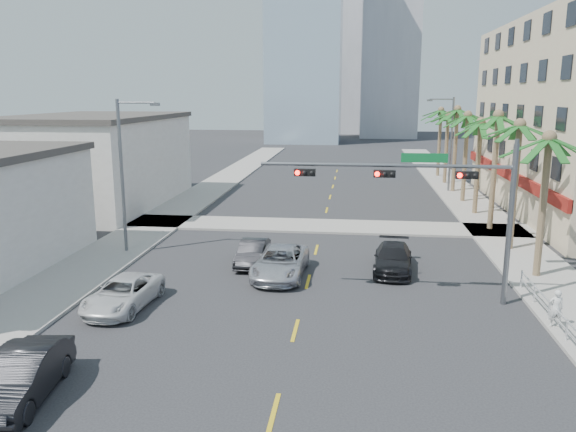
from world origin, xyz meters
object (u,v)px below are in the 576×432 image
object	(u,v)px
traffic_signal_mast	(436,192)
car_parked_mid	(21,376)
car_lane_center	(280,262)
pedestrian	(556,308)
car_lane_left	(253,253)
car_lane_right	(393,258)
car_parked_far	(123,294)

from	to	relation	value
traffic_signal_mast	car_parked_mid	xyz separation A→B (m)	(-13.58, -10.12, -4.29)
car_parked_mid	car_lane_center	size ratio (longest dim) A/B	0.87
traffic_signal_mast	pedestrian	bearing A→B (deg)	-30.52
car_lane_center	pedestrian	world-z (taller)	pedestrian
car_lane_left	car_lane_right	bearing A→B (deg)	-1.96
car_parked_mid	car_parked_far	world-z (taller)	car_parked_mid
car_lane_center	car_lane_right	size ratio (longest dim) A/B	1.12
car_parked_mid	car_parked_far	bearing A→B (deg)	82.64
traffic_signal_mast	car_parked_mid	bearing A→B (deg)	-143.30
traffic_signal_mast	pedestrian	distance (m)	6.68
car_parked_far	traffic_signal_mast	bearing A→B (deg)	14.33
car_lane_center	pedestrian	bearing A→B (deg)	-22.74
car_parked_mid	car_parked_far	distance (m)	7.68
car_parked_mid	car_lane_center	distance (m)	14.35
traffic_signal_mast	pedestrian	world-z (taller)	traffic_signal_mast
car_parked_far	car_lane_left	xyz separation A→B (m)	(4.50, 7.09, 0.00)
car_lane_center	pedestrian	xyz separation A→B (m)	(11.80, -5.43, 0.17)
traffic_signal_mast	car_lane_left	size ratio (longest dim) A/B	2.73
car_parked_mid	car_lane_right	bearing A→B (deg)	42.64
traffic_signal_mast	pedestrian	xyz separation A→B (m)	(4.52, -2.66, -4.14)
traffic_signal_mast	car_parked_mid	distance (m)	17.48
car_parked_far	car_lane_center	xyz separation A→B (m)	(6.30, 5.21, 0.09)
car_parked_mid	pedestrian	xyz separation A→B (m)	(18.10, 7.46, 0.15)
traffic_signal_mast	car_parked_mid	size ratio (longest dim) A/B	2.36
car_lane_left	car_lane_right	world-z (taller)	car_lane_right
traffic_signal_mast	car_parked_far	xyz separation A→B (m)	(-13.58, -2.44, -4.40)
traffic_signal_mast	car_lane_left	xyz separation A→B (m)	(-9.08, 4.65, -4.39)
traffic_signal_mast	car_lane_left	distance (m)	11.11
car_parked_far	car_lane_center	distance (m)	8.18
car_parked_mid	car_parked_far	size ratio (longest dim) A/B	0.98
car_parked_mid	car_lane_center	bearing A→B (deg)	56.61
car_lane_left	car_lane_right	distance (m)	7.65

